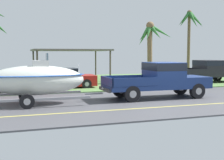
# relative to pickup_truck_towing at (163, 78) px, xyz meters

# --- Properties ---
(ground) EXTENTS (36.00, 22.00, 0.11)m
(ground) POSITION_rel_pickup_truck_towing_xyz_m (-0.22, 7.67, -1.06)
(ground) COLOR #4C4C51
(pickup_truck_towing) EXTENTS (5.86, 1.98, 1.90)m
(pickup_truck_towing) POSITION_rel_pickup_truck_towing_xyz_m (0.00, 0.00, 0.00)
(pickup_truck_towing) COLOR navy
(pickup_truck_towing) RESTS_ON ground
(boat_on_trailer) EXTENTS (5.78, 2.41, 2.38)m
(boat_on_trailer) POSITION_rel_pickup_truck_towing_xyz_m (-6.60, -0.00, 0.08)
(boat_on_trailer) COLOR gray
(boat_on_trailer) RESTS_ON ground
(parked_pickup_background) EXTENTS (5.92, 2.12, 1.83)m
(parked_pickup_background) POSITION_rel_pickup_truck_towing_xyz_m (7.36, 6.14, -0.02)
(parked_pickup_background) COLOR black
(parked_pickup_background) RESTS_ON ground
(parked_sedan_near) EXTENTS (4.60, 1.87, 1.38)m
(parked_sedan_near) POSITION_rel_pickup_truck_towing_xyz_m (-4.56, 5.99, -0.38)
(parked_sedan_near) COLOR #B21E19
(parked_sedan_near) RESTS_ON ground
(parked_sedan_far) EXTENTS (4.74, 1.93, 1.38)m
(parked_sedan_far) POSITION_rel_pickup_truck_towing_xyz_m (-8.01, 4.50, -0.38)
(parked_sedan_far) COLOR #B21E19
(parked_sedan_far) RESTS_ON ground
(carport_awning) EXTENTS (6.45, 5.14, 2.74)m
(carport_awning) POSITION_rel_pickup_truck_towing_xyz_m (-2.83, 11.81, 1.56)
(carport_awning) COLOR #4C4238
(carport_awning) RESTS_ON ground
(palm_tree_near_right) EXTENTS (2.95, 3.31, 6.57)m
(palm_tree_near_right) POSITION_rel_pickup_truck_towing_xyz_m (8.87, 11.21, 4.14)
(palm_tree_near_right) COLOR brown
(palm_tree_near_right) RESTS_ON ground
(palm_tree_mid) EXTENTS (3.08, 2.15, 4.90)m
(palm_tree_mid) POSITION_rel_pickup_truck_towing_xyz_m (2.88, 7.57, 2.48)
(palm_tree_mid) COLOR brown
(palm_tree_mid) RESTS_ON ground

